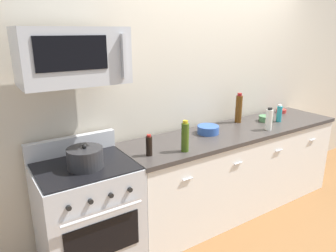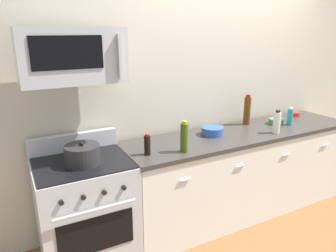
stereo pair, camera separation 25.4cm
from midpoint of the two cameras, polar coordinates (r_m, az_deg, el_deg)
name	(u,v)px [view 1 (the left image)]	position (r m, az deg, el deg)	size (l,w,h in m)	color
ground_plane	(232,206)	(3.74, 9.63, -14.17)	(6.80, 6.80, 0.00)	brown
back_wall	(213,84)	(3.56, 6.21, 7.67)	(5.67, 0.10, 2.70)	beige
counter_unit	(235,169)	(3.53, 10.01, -7.77)	(2.58, 0.66, 0.92)	silver
range_oven	(88,215)	(2.78, -16.99, -15.35)	(0.76, 0.69, 1.07)	#B7BABF
microwave	(72,56)	(2.42, -19.97, 11.88)	(0.74, 0.44, 0.40)	#B7BABF
bottle_soy_sauce_dark	(149,146)	(2.62, -6.25, -3.62)	(0.05, 0.05, 0.18)	black
bottle_wine_amber	(239,109)	(3.58, 10.77, 3.11)	(0.07, 0.07, 0.34)	#59330F
bottle_vinegar_white	(269,119)	(3.39, 15.88, 1.13)	(0.07, 0.07, 0.24)	silver
bottle_olive_oil	(185,137)	(2.68, 0.41, -2.02)	(0.07, 0.07, 0.28)	#385114
bottle_dish_soap	(279,114)	(3.74, 17.77, 2.13)	(0.06, 0.06, 0.20)	teal
bowl_red_small	(281,111)	(4.18, 18.28, 2.61)	(0.12, 0.12, 0.04)	#B72D28
bowl_blue_mixing	(208,129)	(3.18, 5.05, -0.65)	(0.22, 0.22, 0.08)	#2D519E
bowl_green_glaze	(266,118)	(3.73, 15.55, 1.32)	(0.16, 0.16, 0.06)	#477A4C
stockpot	(85,158)	(2.50, -17.68, -5.59)	(0.27, 0.27, 0.19)	#262628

